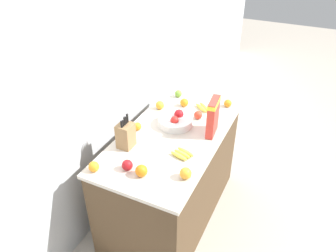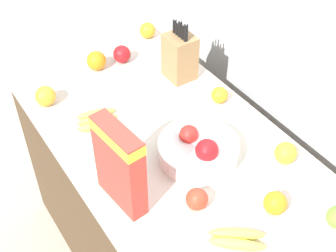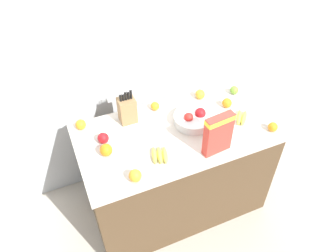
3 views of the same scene
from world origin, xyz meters
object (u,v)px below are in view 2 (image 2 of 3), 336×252
at_px(banana_bunch_left, 97,120).
at_px(orange_mid_right, 147,30).
at_px(knife_block, 180,56).
at_px(orange_front_right, 45,96).
at_px(orange_front_left, 220,95).
at_px(cereal_box, 119,163).
at_px(apple_near_bananas, 122,54).
at_px(orange_by_cereal, 286,153).
at_px(orange_mid_left, 275,203).
at_px(orange_front_center, 96,61).
at_px(banana_bunch_right, 237,239).
at_px(apple_rear, 197,199).
at_px(fruit_bowl, 198,149).

height_order(banana_bunch_left, orange_mid_right, orange_mid_right).
height_order(knife_block, orange_front_right, knife_block).
bearing_deg(orange_front_left, orange_mid_right, 178.61).
distance_m(knife_block, cereal_box, 0.71).
bearing_deg(banana_bunch_left, apple_near_bananas, 137.45).
relative_size(orange_by_cereal, orange_mid_left, 1.03).
bearing_deg(cereal_box, orange_front_center, 153.50).
distance_m(apple_near_bananas, orange_front_center, 0.12).
bearing_deg(knife_block, banana_bunch_right, -22.76).
xyz_separation_m(knife_block, apple_rear, (0.62, -0.35, -0.07)).
bearing_deg(orange_mid_left, orange_front_center, -173.42).
distance_m(banana_bunch_right, orange_front_left, 0.67).
height_order(cereal_box, orange_mid_left, cereal_box).
relative_size(orange_front_left, orange_front_center, 0.79).
bearing_deg(knife_block, orange_front_right, -103.76).
bearing_deg(orange_mid_left, orange_mid_right, 169.44).
distance_m(knife_block, orange_front_center, 0.37).
bearing_deg(orange_by_cereal, apple_near_bananas, -168.27).
relative_size(orange_front_right, orange_mid_right, 1.08).
bearing_deg(orange_front_left, apple_rear, -45.55).
relative_size(banana_bunch_left, orange_mid_right, 2.40).
bearing_deg(orange_mid_left, apple_near_bananas, 179.77).
height_order(banana_bunch_right, orange_front_left, orange_front_left).
bearing_deg(banana_bunch_left, knife_block, 100.06).
bearing_deg(knife_block, fruit_bowl, -26.53).
bearing_deg(cereal_box, orange_mid_right, 137.85).
height_order(orange_front_right, orange_mid_right, orange_front_right).
bearing_deg(orange_mid_right, orange_by_cereal, -1.51).
relative_size(banana_bunch_left, apple_near_bananas, 2.31).
xyz_separation_m(banana_bunch_right, orange_front_right, (-0.93, -0.22, 0.02)).
distance_m(banana_bunch_right, orange_mid_right, 1.20).
bearing_deg(cereal_box, apple_rear, 42.74).
distance_m(banana_bunch_right, orange_mid_left, 0.18).
bearing_deg(knife_block, apple_near_bananas, -146.73).
distance_m(fruit_bowl, orange_by_cereal, 0.31).
height_order(banana_bunch_right, orange_by_cereal, orange_by_cereal).
bearing_deg(orange_by_cereal, banana_bunch_left, -139.64).
bearing_deg(orange_front_right, orange_mid_left, 23.86).
bearing_deg(banana_bunch_left, apple_rear, 8.97).
xyz_separation_m(apple_rear, orange_front_right, (-0.75, -0.20, 0.00)).
bearing_deg(fruit_bowl, apple_rear, -37.22).
bearing_deg(cereal_box, orange_by_cereal, 67.43).
distance_m(orange_front_left, orange_by_cereal, 0.39).
xyz_separation_m(orange_front_right, orange_front_center, (-0.11, 0.28, 0.00)).
bearing_deg(apple_near_bananas, fruit_bowl, -5.66).
relative_size(banana_bunch_left, orange_front_left, 2.69).
relative_size(banana_bunch_right, apple_rear, 2.39).
relative_size(knife_block, orange_mid_right, 3.96).
relative_size(banana_bunch_right, orange_mid_left, 2.29).
bearing_deg(orange_mid_left, banana_bunch_right, -81.50).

